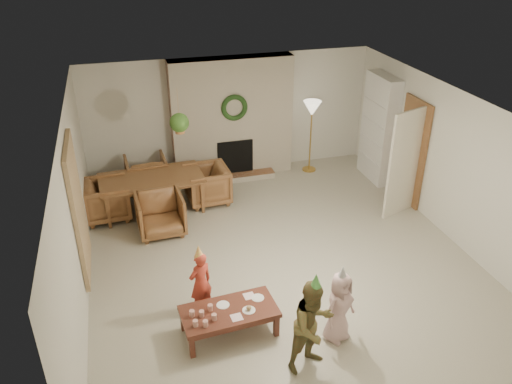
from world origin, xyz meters
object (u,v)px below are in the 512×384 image
object	(u,v)px
child_pink	(339,307)
dining_chair_far	(147,174)
dining_table	(153,194)
child_red	(201,283)
dining_chair_near	(160,214)
coffee_table_top	(229,312)
dining_chair_right	(207,185)
dining_chair_left	(107,200)
child_plaid	(313,326)

from	to	relation	value
child_pink	dining_chair_far	bearing A→B (deg)	84.92
dining_table	child_red	bearing A→B (deg)	-86.48
dining_chair_near	dining_chair_far	size ratio (longest dim) A/B	1.00
coffee_table_top	child_pink	bearing A→B (deg)	-23.23
dining_table	dining_chair_right	bearing A→B (deg)	0.00
dining_chair_near	dining_chair_right	bearing A→B (deg)	38.66
child_red	dining_chair_right	bearing A→B (deg)	-126.44
dining_chair_far	dining_chair_left	xyz separation A→B (m)	(-0.78, -0.87, 0.00)
dining_chair_left	child_plaid	size ratio (longest dim) A/B	0.65
child_red	dining_chair_far	bearing A→B (deg)	-108.18
dining_chair_right	child_plaid	distance (m)	4.47
dining_chair_right	child_red	bearing A→B (deg)	-15.49
dining_chair_near	dining_table	bearing A→B (deg)	90.00
dining_chair_far	child_plaid	distance (m)	5.43
dining_chair_near	coffee_table_top	size ratio (longest dim) A/B	0.65
dining_chair_right	dining_chair_left	bearing A→B (deg)	-90.00
coffee_table_top	dining_chair_far	bearing A→B (deg)	94.71
dining_table	dining_chair_right	world-z (taller)	dining_chair_right
dining_chair_near	coffee_table_top	bearing A→B (deg)	-81.14
coffee_table_top	child_plaid	distance (m)	1.19
dining_chair_near	dining_chair_right	xyz separation A→B (m)	(0.99, 0.88, 0.00)
dining_chair_left	child_red	world-z (taller)	child_red
dining_chair_near	child_red	distance (m)	2.24
dining_chair_near	child_pink	bearing A→B (deg)	-62.31
coffee_table_top	child_pink	distance (m)	1.42
dining_table	dining_chair_left	bearing A→B (deg)	-180.00
dining_chair_near	child_red	world-z (taller)	child_red
dining_chair_near	dining_chair_right	world-z (taller)	same
dining_chair_near	dining_chair_far	world-z (taller)	same
dining_chair_right	coffee_table_top	distance (m)	3.65
dining_chair_far	dining_chair_right	bearing A→B (deg)	141.34
dining_chair_far	dining_chair_right	size ratio (longest dim) A/B	1.00
dining_chair_right	child_red	size ratio (longest dim) A/B	0.84
dining_chair_left	child_pink	distance (m)	4.87
dining_chair_right	child_plaid	world-z (taller)	child_plaid
dining_chair_near	child_plaid	size ratio (longest dim) A/B	0.65
child_plaid	dining_table	bearing A→B (deg)	89.14
child_plaid	child_red	bearing A→B (deg)	110.34
child_red	child_pink	distance (m)	1.89
dining_chair_right	dining_chair_far	bearing A→B (deg)	-128.66
dining_chair_far	child_plaid	world-z (taller)	child_plaid
dining_chair_near	dining_chair_left	world-z (taller)	same
dining_chair_far	coffee_table_top	size ratio (longest dim) A/B	0.65
child_red	dining_table	bearing A→B (deg)	-107.43
dining_chair_far	child_pink	distance (m)	5.27
dining_chair_far	child_pink	size ratio (longest dim) A/B	0.80
coffee_table_top	child_red	bearing A→B (deg)	113.32
dining_table	dining_chair_left	xyz separation A→B (m)	(-0.83, -0.05, 0.03)
dining_chair_far	dining_chair_right	distance (m)	1.33
dining_table	dining_chair_left	size ratio (longest dim) A/B	2.34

